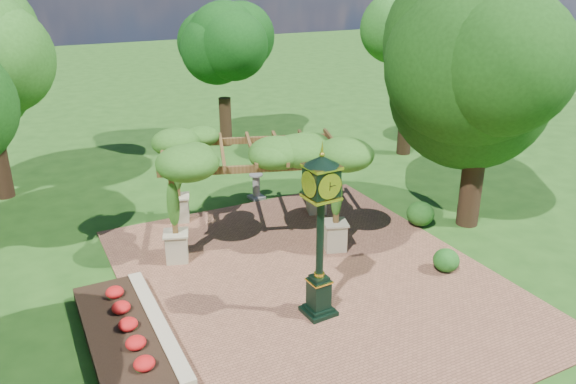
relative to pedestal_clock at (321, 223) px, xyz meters
name	(u,v)px	position (x,y,z in m)	size (l,w,h in m)	color
ground	(329,297)	(0.69, 0.59, -2.62)	(120.00, 120.00, 0.00)	#1E4714
brick_plaza	(312,279)	(0.69, 1.59, -2.60)	(10.00, 12.00, 0.04)	brown
border_wall	(158,326)	(-3.91, 1.09, -2.42)	(0.35, 5.00, 0.40)	#C6B793
flower_bed	(121,337)	(-4.81, 1.09, -2.44)	(1.50, 5.00, 0.36)	red
pedestal_clock	(321,223)	(0.00, 0.00, 0.00)	(0.91, 0.91, 4.38)	black
pergola	(251,151)	(0.38, 5.06, 0.33)	(6.55, 5.17, 3.60)	tan
sundial	(256,188)	(1.79, 7.95, -2.18)	(0.61, 0.61, 1.00)	gray
shrub_front	(446,260)	(4.44, 0.20, -2.24)	(0.77, 0.77, 0.69)	#1B5317
shrub_mid	(420,214)	(5.82, 3.06, -2.16)	(0.95, 0.95, 0.85)	#1E5016
shrub_back	(330,186)	(4.45, 6.82, -2.19)	(0.86, 0.86, 0.78)	#205518
tree_north	(223,60)	(3.35, 15.20, 1.64)	(3.79, 3.79, 6.22)	#382416
tree_east_far	(413,25)	(10.48, 9.97, 3.39)	(3.83, 3.83, 8.79)	black
tree_east_near	(487,61)	(7.42, 2.46, 3.01)	(5.35, 5.35, 8.18)	#372316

